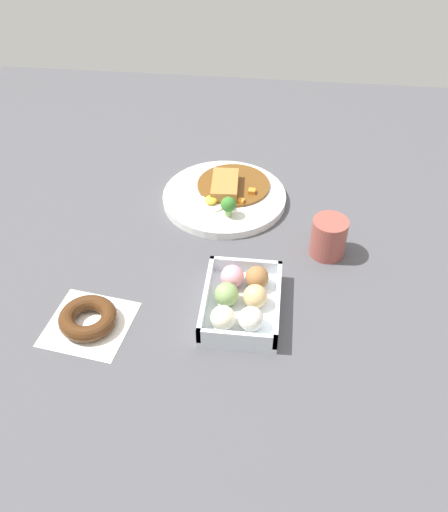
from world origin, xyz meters
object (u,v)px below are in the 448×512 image
(curry_plate, at_px, (225,196))
(donut_box, at_px, (241,301))
(chocolate_ring_donut, at_px, (88,319))
(coffee_mug, at_px, (329,237))

(curry_plate, height_order, donut_box, curry_plate)
(curry_plate, distance_m, donut_box, 0.34)
(chocolate_ring_donut, bearing_deg, coffee_mug, -60.27)
(chocolate_ring_donut, bearing_deg, curry_plate, -26.74)
(donut_box, distance_m, chocolate_ring_donut, 0.27)
(curry_plate, xyz_separation_m, chocolate_ring_donut, (-0.40, 0.20, 0.00))
(coffee_mug, bearing_deg, donut_box, 138.07)
(chocolate_ring_donut, bearing_deg, donut_box, -76.10)
(curry_plate, bearing_deg, coffee_mug, -124.56)
(coffee_mug, bearing_deg, curry_plate, 55.44)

